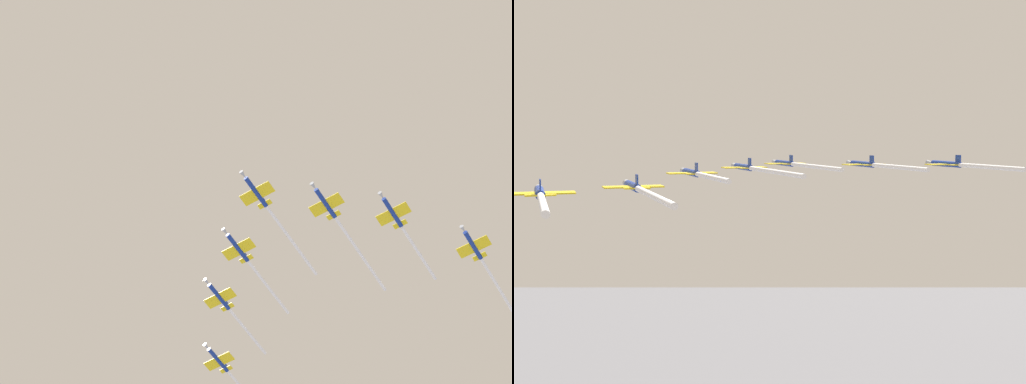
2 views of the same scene
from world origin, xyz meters
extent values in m
cylinder|color=navy|center=(-11.49, 12.23, 208.92)|extent=(9.80, 6.67, 1.30)
cone|color=#9EA3AD|center=(-5.92, 15.63, 208.92)|extent=(2.67, 2.29, 1.24)
cube|color=yellow|center=(-12.00, 11.93, 208.86)|extent=(8.18, 10.08, 0.21)
cube|color=yellow|center=(-15.49, 9.80, 208.92)|extent=(3.52, 4.31, 0.21)
cube|color=navy|center=(-15.40, 9.85, 209.98)|extent=(1.72, 1.15, 2.13)
cylinder|color=white|center=(-28.05, 2.16, 208.92)|extent=(24.46, 15.38, 0.91)
cylinder|color=navy|center=(-30.38, 17.70, 208.79)|extent=(9.80, 6.67, 1.30)
cone|color=#9EA3AD|center=(-24.81, 21.09, 208.79)|extent=(2.67, 2.29, 1.24)
cube|color=yellow|center=(-30.89, 17.39, 208.73)|extent=(8.18, 10.08, 0.21)
cube|color=yellow|center=(-34.37, 15.27, 208.79)|extent=(3.52, 4.31, 0.21)
cube|color=navy|center=(-34.29, 15.32, 209.86)|extent=(1.72, 1.15, 2.13)
cylinder|color=white|center=(-47.98, 6.98, 208.79)|extent=(26.56, 16.66, 0.91)
cylinder|color=navy|center=(-15.31, -7.05, 209.04)|extent=(9.80, 6.67, 1.30)
cone|color=#9EA3AD|center=(-9.74, -3.66, 209.04)|extent=(2.67, 2.29, 1.24)
cube|color=yellow|center=(-15.82, -7.36, 208.98)|extent=(8.18, 10.08, 0.21)
cube|color=yellow|center=(-19.30, -9.48, 209.04)|extent=(3.52, 4.31, 0.21)
cube|color=navy|center=(-19.22, -9.43, 210.11)|extent=(1.72, 1.15, 2.13)
cylinder|color=white|center=(-29.73, -15.84, 209.04)|extent=(20.20, 12.79, 0.91)
cylinder|color=navy|center=(-48.47, 23.65, 208.47)|extent=(9.80, 6.67, 1.30)
cone|color=#9EA3AD|center=(-42.90, 27.04, 208.47)|extent=(2.67, 2.29, 1.24)
cube|color=yellow|center=(-48.98, 23.34, 208.41)|extent=(8.18, 10.08, 0.21)
cube|color=yellow|center=(-52.46, 21.22, 208.47)|extent=(3.52, 4.31, 0.21)
cube|color=navy|center=(-52.38, 21.27, 209.54)|extent=(1.72, 1.15, 2.13)
cylinder|color=white|center=(-62.45, 15.14, 208.47)|extent=(19.31, 12.25, 0.91)
cylinder|color=navy|center=(-18.33, -25.86, 209.36)|extent=(9.80, 6.67, 1.30)
cone|color=#9EA3AD|center=(-12.76, -22.47, 209.36)|extent=(2.67, 2.29, 1.24)
cube|color=yellow|center=(-18.83, -26.17, 209.30)|extent=(8.18, 10.08, 0.21)
cube|color=yellow|center=(-22.32, -28.29, 209.36)|extent=(3.52, 4.31, 0.21)
cube|color=navy|center=(-22.24, -28.24, 210.43)|extent=(1.72, 1.15, 2.13)
cylinder|color=white|center=(-31.93, -34.14, 209.36)|extent=(18.55, 11.79, 0.91)
cylinder|color=navy|center=(-74.43, 24.81, 207.67)|extent=(9.80, 6.67, 1.30)
cone|color=#9EA3AD|center=(-68.86, 28.20, 207.67)|extent=(2.67, 2.29, 1.24)
cube|color=yellow|center=(-74.94, 24.50, 207.61)|extent=(8.18, 10.08, 0.21)
cube|color=yellow|center=(-78.43, 22.38, 207.67)|extent=(3.52, 4.31, 0.21)
cube|color=navy|center=(-78.34, 22.43, 208.73)|extent=(1.72, 1.15, 2.13)
cylinder|color=white|center=(-91.17, 14.62, 207.67)|extent=(24.83, 15.61, 0.91)
cylinder|color=navy|center=(-92.02, 31.07, 207.95)|extent=(9.80, 6.67, 1.30)
cone|color=#9EA3AD|center=(-86.45, 34.46, 207.95)|extent=(2.67, 2.29, 1.24)
cube|color=yellow|center=(-92.52, 30.76, 207.89)|extent=(8.18, 10.08, 0.21)
cube|color=yellow|center=(-96.01, 28.64, 207.95)|extent=(3.52, 4.31, 0.21)
cube|color=navy|center=(-95.93, 28.69, 209.02)|extent=(1.72, 1.15, 2.13)
cylinder|color=white|center=(-106.53, 22.23, 207.95)|extent=(20.39, 12.90, 0.91)
camera|label=1|loc=(46.34, 126.99, 1.91)|focal=62.03mm
camera|label=2|loc=(-181.27, -21.09, 216.11)|focal=49.90mm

